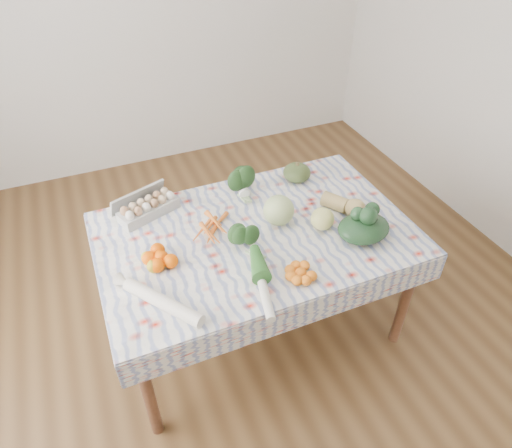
% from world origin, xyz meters
% --- Properties ---
extents(ground, '(4.50, 4.50, 0.00)m').
position_xyz_m(ground, '(0.00, 0.00, 0.00)').
color(ground, '#53371C').
rests_on(ground, ground).
extents(wall_back, '(4.00, 0.04, 2.80)m').
position_xyz_m(wall_back, '(0.00, 2.25, 1.40)').
color(wall_back, silver).
rests_on(wall_back, ground).
extents(dining_table, '(1.60, 1.00, 0.75)m').
position_xyz_m(dining_table, '(0.00, 0.00, 0.68)').
color(dining_table, brown).
rests_on(dining_table, ground).
extents(tablecloth, '(1.66, 1.06, 0.01)m').
position_xyz_m(tablecloth, '(0.00, 0.00, 0.76)').
color(tablecloth, silver).
rests_on(tablecloth, dining_table).
extents(egg_carton, '(0.36, 0.25, 0.09)m').
position_xyz_m(egg_carton, '(-0.49, 0.37, 0.81)').
color(egg_carton, '#A9AAA5').
rests_on(egg_carton, tablecloth).
extents(carrot_bunch, '(0.28, 0.27, 0.04)m').
position_xyz_m(carrot_bunch, '(-0.22, 0.10, 0.78)').
color(carrot_bunch, orange).
rests_on(carrot_bunch, tablecloth).
extents(kale_bunch, '(0.17, 0.15, 0.15)m').
position_xyz_m(kale_bunch, '(0.06, 0.35, 0.84)').
color(kale_bunch, '#1D3D18').
rests_on(kale_bunch, tablecloth).
extents(kabocha_squash, '(0.22, 0.22, 0.11)m').
position_xyz_m(kabocha_squash, '(0.42, 0.36, 0.82)').
color(kabocha_squash, '#3F5026').
rests_on(kabocha_squash, tablecloth).
extents(cabbage, '(0.22, 0.22, 0.17)m').
position_xyz_m(cabbage, '(0.15, 0.03, 0.85)').
color(cabbage, '#A7BE75').
rests_on(cabbage, tablecloth).
extents(butternut_squash, '(0.23, 0.27, 0.12)m').
position_xyz_m(butternut_squash, '(0.52, -0.03, 0.82)').
color(butternut_squash, tan).
rests_on(butternut_squash, tablecloth).
extents(orange_cluster, '(0.30, 0.30, 0.08)m').
position_xyz_m(orange_cluster, '(-0.52, -0.03, 0.80)').
color(orange_cluster, '#FF5B00').
rests_on(orange_cluster, tablecloth).
extents(broccoli, '(0.18, 0.18, 0.11)m').
position_xyz_m(broccoli, '(-0.09, -0.12, 0.82)').
color(broccoli, '#244C1E').
rests_on(broccoli, tablecloth).
extents(mandarin_cluster, '(0.18, 0.18, 0.06)m').
position_xyz_m(mandarin_cluster, '(0.07, -0.38, 0.79)').
color(mandarin_cluster, orange).
rests_on(mandarin_cluster, tablecloth).
extents(grapefruit, '(0.16, 0.16, 0.13)m').
position_xyz_m(grapefruit, '(0.34, -0.10, 0.82)').
color(grapefruit, '#CAC969').
rests_on(grapefruit, tablecloth).
extents(spinach_bag, '(0.33, 0.29, 0.12)m').
position_xyz_m(spinach_bag, '(0.50, -0.25, 0.82)').
color(spinach_bag, black).
rests_on(spinach_bag, tablecloth).
extents(daikon, '(0.31, 0.40, 0.06)m').
position_xyz_m(daikon, '(-0.58, -0.31, 0.79)').
color(daikon, white).
rests_on(daikon, tablecloth).
extents(leek, '(0.14, 0.43, 0.05)m').
position_xyz_m(leek, '(-0.13, -0.38, 0.79)').
color(leek, silver).
rests_on(leek, tablecloth).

